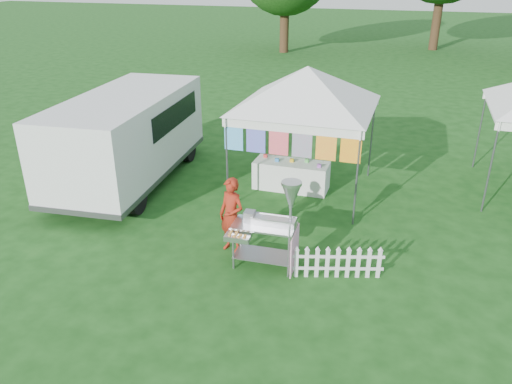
% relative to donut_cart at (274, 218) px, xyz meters
% --- Properties ---
extents(ground, '(120.00, 120.00, 0.00)m').
position_rel_donut_cart_xyz_m(ground, '(-0.27, 0.05, -1.01)').
color(ground, '#154213').
rests_on(ground, ground).
extents(canopy_main, '(4.24, 4.24, 3.45)m').
position_rel_donut_cart_xyz_m(canopy_main, '(-0.27, 3.55, 1.98)').
color(canopy_main, '#59595E').
rests_on(canopy_main, ground).
extents(donut_cart, '(1.23, 0.89, 1.71)m').
position_rel_donut_cart_xyz_m(donut_cart, '(0.00, 0.00, 0.00)').
color(donut_cart, gray).
rests_on(donut_cart, ground).
extents(vendor, '(0.64, 0.53, 1.49)m').
position_rel_donut_cart_xyz_m(vendor, '(-0.92, 0.34, -0.26)').
color(vendor, maroon).
rests_on(vendor, ground).
extents(cargo_van, '(2.59, 5.46, 2.20)m').
position_rel_donut_cart_xyz_m(cargo_van, '(-4.57, 2.90, 0.18)').
color(cargo_van, silver).
rests_on(cargo_van, ground).
extents(picket_fence, '(1.56, 0.50, 0.56)m').
position_rel_donut_cart_xyz_m(picket_fence, '(1.15, 0.05, -0.72)').
color(picket_fence, silver).
rests_on(picket_fence, ground).
extents(display_table, '(1.80, 0.70, 0.69)m').
position_rel_donut_cart_xyz_m(display_table, '(-0.57, 3.55, -0.66)').
color(display_table, white).
rests_on(display_table, ground).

